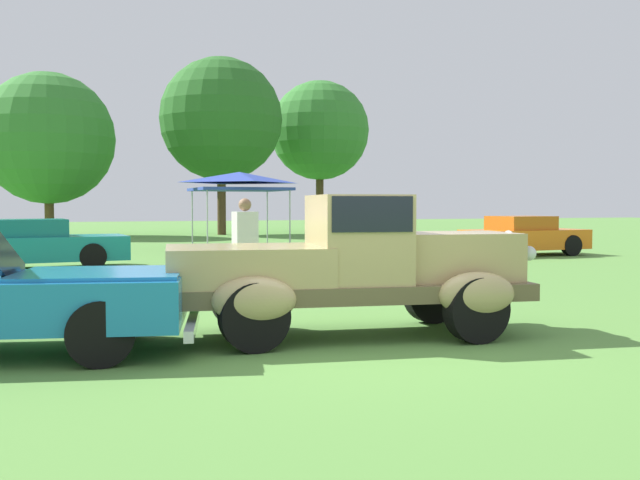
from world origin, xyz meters
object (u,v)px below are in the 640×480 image
at_px(show_car_orange, 524,236).
at_px(spectator_by_row, 245,243).
at_px(show_car_teal, 30,245).
at_px(feature_pickup_truck, 351,264).
at_px(canopy_tent_center_field, 239,180).

height_order(show_car_orange, spectator_by_row, spectator_by_row).
bearing_deg(show_car_teal, spectator_by_row, -61.56).
height_order(feature_pickup_truck, show_car_orange, feature_pickup_truck).
bearing_deg(show_car_orange, feature_pickup_truck, -133.48).
height_order(spectator_by_row, canopy_tent_center_field, canopy_tent_center_field).
bearing_deg(spectator_by_row, canopy_tent_center_field, 76.88).
bearing_deg(feature_pickup_truck, canopy_tent_center_field, 80.95).
distance_m(feature_pickup_truck, canopy_tent_center_field, 17.00).
bearing_deg(show_car_orange, show_car_teal, 179.48).
relative_size(show_car_teal, show_car_orange, 1.16).
distance_m(feature_pickup_truck, show_car_orange, 14.89).
bearing_deg(show_car_teal, show_car_orange, -0.52).
height_order(show_car_orange, canopy_tent_center_field, canopy_tent_center_field).
xyz_separation_m(show_car_teal, show_car_orange, (14.21, -0.13, -0.00)).
distance_m(show_car_teal, spectator_by_row, 7.75).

